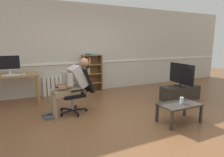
# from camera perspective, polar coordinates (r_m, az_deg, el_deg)

# --- Properties ---
(ground_plane) EXTENTS (18.00, 18.00, 0.00)m
(ground_plane) POSITION_cam_1_polar(r_m,az_deg,el_deg) (3.97, 3.56, -12.22)
(ground_plane) COLOR brown
(back_wall) EXTENTS (12.00, 0.13, 2.70)m
(back_wall) POSITION_cam_1_polar(r_m,az_deg,el_deg) (6.11, -8.87, 8.69)
(back_wall) COLOR beige
(back_wall) RESTS_ON ground_plane
(computer_desk) EXTENTS (1.16, 0.62, 0.76)m
(computer_desk) POSITION_cam_1_polar(r_m,az_deg,el_deg) (5.40, -27.05, -0.16)
(computer_desk) COLOR #9E7547
(computer_desk) RESTS_ON ground_plane
(imac_monitor) EXTENTS (0.52, 0.14, 0.48)m
(imac_monitor) POSITION_cam_1_polar(r_m,az_deg,el_deg) (5.43, -28.09, 4.02)
(imac_monitor) COLOR silver
(imac_monitor) RESTS_ON computer_desk
(keyboard) EXTENTS (0.43, 0.12, 0.02)m
(keyboard) POSITION_cam_1_polar(r_m,az_deg,el_deg) (5.24, -27.43, 0.92)
(keyboard) COLOR white
(keyboard) RESTS_ON computer_desk
(computer_mouse) EXTENTS (0.06, 0.10, 0.03)m
(computer_mouse) POSITION_cam_1_polar(r_m,az_deg,el_deg) (5.26, -24.56, 1.25)
(computer_mouse) COLOR white
(computer_mouse) RESTS_ON computer_desk
(bookshelf) EXTENTS (0.59, 0.29, 1.21)m
(bookshelf) POSITION_cam_1_polar(r_m,az_deg,el_deg) (6.04, -6.30, 1.57)
(bookshelf) COLOR brown
(bookshelf) RESTS_ON ground_plane
(radiator) EXTENTS (0.79, 0.08, 0.55)m
(radiator) POSITION_cam_1_polar(r_m,az_deg,el_deg) (5.93, -15.97, -2.10)
(radiator) COLOR white
(radiator) RESTS_ON ground_plane
(office_chair) EXTENTS (0.77, 0.63, 0.98)m
(office_chair) POSITION_cam_1_polar(r_m,az_deg,el_deg) (4.35, -9.93, -3.02)
(office_chair) COLOR black
(office_chair) RESTS_ON ground_plane
(person_seated) EXTENTS (1.04, 0.43, 1.20)m
(person_seated) POSITION_cam_1_polar(r_m,az_deg,el_deg) (4.27, -12.03, -1.72)
(person_seated) COLOR #937F60
(person_seated) RESTS_ON ground_plane
(tv_stand) EXTENTS (1.07, 0.43, 0.38)m
(tv_stand) POSITION_cam_1_polar(r_m,az_deg,el_deg) (5.58, 19.44, -4.01)
(tv_stand) COLOR #2D2823
(tv_stand) RESTS_ON ground_plane
(tv_screen) EXTENTS (0.23, 0.91, 0.61)m
(tv_screen) POSITION_cam_1_polar(r_m,az_deg,el_deg) (5.48, 19.78, 1.16)
(tv_screen) COLOR black
(tv_screen) RESTS_ON tv_stand
(coffee_table) EXTENTS (0.80, 0.47, 0.38)m
(coffee_table) POSITION_cam_1_polar(r_m,az_deg,el_deg) (3.98, 19.27, -7.75)
(coffee_table) COLOR #332D28
(coffee_table) RESTS_ON ground_plane
(drinking_glass) EXTENTS (0.07, 0.07, 0.13)m
(drinking_glass) POSITION_cam_1_polar(r_m,az_deg,el_deg) (3.98, 19.89, -6.09)
(drinking_glass) COLOR silver
(drinking_glass) RESTS_ON coffee_table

